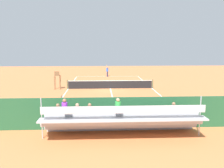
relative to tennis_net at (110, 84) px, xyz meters
name	(u,v)px	position (x,y,z in m)	size (l,w,h in m)	color
ground_plane	(110,88)	(0.00, 0.00, -0.50)	(60.00, 60.00, 0.00)	#D17542
court_line_markings	(110,88)	(0.00, -0.04, -0.50)	(10.10, 22.20, 0.01)	white
tennis_net	(110,84)	(0.00, 0.00, 0.00)	(10.30, 0.10, 1.07)	black
backdrop_wall	(120,113)	(0.00, 14.00, 0.50)	(18.00, 0.16, 2.00)	#235633
bleacher_stand	(118,120)	(0.24, 15.35, 0.45)	(9.06, 2.40, 2.48)	#B2B2B7
umpire_chair	(57,78)	(6.20, 0.23, 0.81)	(0.67, 0.67, 2.14)	brown
courtside_bench	(165,116)	(-3.08, 13.27, 0.06)	(1.80, 0.40, 0.93)	#234C2D
equipment_bag	(140,122)	(-1.40, 13.40, -0.32)	(0.90, 0.36, 0.36)	#B22D2D
tennis_player	(107,70)	(0.02, -10.78, 0.51)	(0.46, 0.56, 1.93)	navy
tennis_racket	(103,76)	(0.65, -11.16, -0.49)	(0.35, 0.58, 0.03)	black
tennis_ball_near	(112,77)	(-0.71, -9.85, -0.47)	(0.07, 0.07, 0.07)	#CCDB33
line_judge	(61,109)	(3.81, 13.06, 0.51)	(0.39, 0.54, 1.93)	#232328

